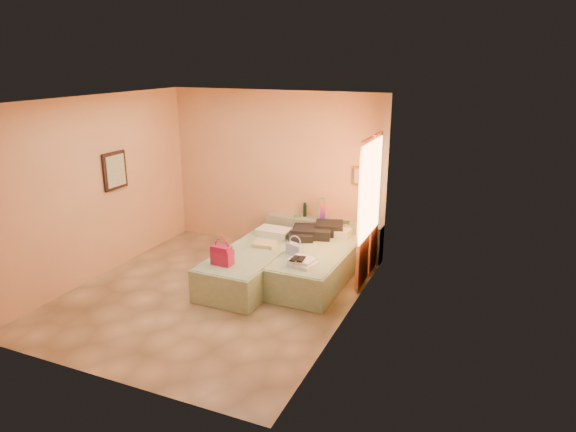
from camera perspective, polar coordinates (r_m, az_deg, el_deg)
name	(u,v)px	position (r m, az deg, el deg)	size (l,w,h in m)	color
ground	(213,294)	(7.71, -8.38, -8.55)	(4.50, 4.50, 0.00)	tan
room_walls	(240,168)	(7.50, -5.37, 5.29)	(4.02, 4.51, 2.81)	tan
headboard_ledge	(323,238)	(8.95, 3.95, -2.41)	(2.05, 0.30, 0.65)	#9BA285
bed_left	(253,267)	(7.94, -3.96, -5.64)	(0.90, 2.00, 0.50)	#A4BF9A
bed_right	(317,266)	(7.97, 3.27, -5.53)	(0.90, 2.00, 0.50)	#A4BF9A
water_bottle	(305,210)	(8.98, 1.88, 0.68)	(0.07, 0.07, 0.24)	#143720
rainbow_box	(323,210)	(8.75, 3.86, 0.72)	(0.09, 0.09, 0.40)	#B71643
small_dish	(297,216)	(8.96, 1.03, -0.04)	(0.13, 0.13, 0.03)	#498663
green_book	(345,222)	(8.69, 6.30, -0.72)	(0.16, 0.12, 0.03)	#25452D
flower_vase	(365,219)	(8.58, 8.51, -0.28)	(0.19, 0.19, 0.25)	white
magenta_handbag	(222,255)	(7.37, -7.32, -4.33)	(0.30, 0.17, 0.28)	#B71643
khaki_garment	(265,244)	(8.05, -2.62, -3.14)	(0.35, 0.28, 0.06)	tan
clothes_pile	(315,231)	(8.42, 3.02, -1.70)	(0.67, 0.67, 0.20)	black
blue_handbag	(295,250)	(7.66, 0.79, -3.76)	(0.27, 0.12, 0.18)	#435AA2
towel_stack	(303,262)	(7.30, 1.67, -5.17)	(0.35, 0.30, 0.10)	white
sandal_pair	(298,259)	(7.25, 1.08, -4.80)	(0.16, 0.21, 0.02)	black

